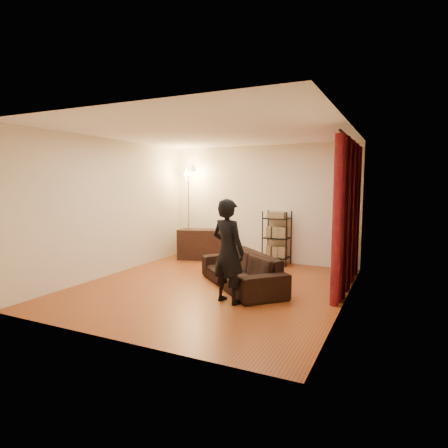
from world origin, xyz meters
The scene contains 14 objects.
floor centered at (0.00, 0.00, 0.00)m, with size 5.00×5.00×0.00m, color brown.
ceiling centered at (0.00, 0.00, 2.70)m, with size 5.00×5.00×0.00m, color white.
wall_back centered at (0.00, 2.50, 1.35)m, with size 5.00×5.00×0.00m, color beige.
wall_front centered at (0.00, -2.50, 1.35)m, with size 5.00×5.00×0.00m, color beige.
wall_left centered at (-2.25, 0.00, 1.35)m, with size 5.00×5.00×0.00m, color beige.
wall_right centered at (2.25, 0.00, 1.35)m, with size 5.00×5.00×0.00m, color beige.
curtain_rod centered at (2.15, 1.12, 2.58)m, with size 0.04×0.04×2.65m, color black.
curtain centered at (2.13, 1.12, 1.28)m, with size 0.22×2.65×2.55m, color maroon, non-canonical shape.
sofa centered at (0.48, 0.23, 0.30)m, with size 2.07×0.81×0.60m, color black.
person centered at (0.62, -0.66, 0.80)m, with size 0.59×0.39×1.60m, color black.
media_cabinet centered at (-1.28, 2.09, 0.36)m, with size 1.25×0.47×0.73m, color black.
storage_boxes centered at (-0.60, 2.16, 0.14)m, with size 0.35×0.28×0.29m, color silver, non-canonical shape.
wire_shelf centered at (0.48, 2.28, 0.61)m, with size 0.55×0.39×1.21m, color black, non-canonical shape.
floor_lamp centered at (-1.74, 2.14, 1.12)m, with size 0.40×0.40×2.23m, color silver, non-canonical shape.
Camera 1 is at (2.99, -5.76, 1.84)m, focal length 30.00 mm.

